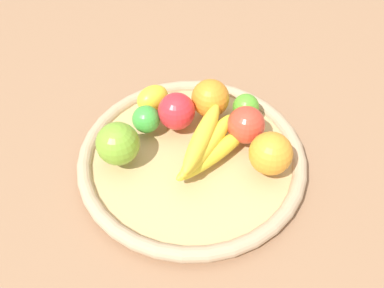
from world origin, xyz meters
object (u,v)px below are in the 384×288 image
(lime_1, at_px, (246,107))
(apple_2, at_px, (246,125))
(orange_1, at_px, (210,98))
(lemon_0, at_px, (153,98))
(orange_0, at_px, (271,153))
(apple_0, at_px, (176,111))
(banana_bunch, at_px, (208,145))
(apple_1, at_px, (118,144))
(lime_0, at_px, (146,119))

(lime_1, bearing_deg, apple_2, 145.10)
(lime_1, distance_m, orange_1, 0.07)
(lemon_0, relative_size, orange_0, 0.88)
(lime_1, bearing_deg, orange_1, 50.53)
(lime_1, relative_size, orange_1, 0.69)
(orange_0, relative_size, apple_0, 1.07)
(orange_0, bearing_deg, lemon_0, 24.41)
(lemon_0, bearing_deg, apple_2, -144.82)
(lime_1, relative_size, apple_2, 0.74)
(banana_bunch, xyz_separation_m, lemon_0, (0.15, 0.03, -0.01))
(banana_bunch, distance_m, lemon_0, 0.15)
(lemon_0, relative_size, orange_1, 0.90)
(lime_1, height_order, apple_2, apple_2)
(lemon_0, relative_size, apple_0, 0.94)
(apple_1, bearing_deg, apple_0, -79.31)
(apple_1, bearing_deg, orange_1, -83.62)
(lime_1, xyz_separation_m, apple_1, (0.02, 0.24, 0.01))
(banana_bunch, relative_size, lime_0, 3.38)
(orange_1, bearing_deg, apple_0, 88.70)
(lime_0, relative_size, orange_0, 0.70)
(lemon_0, distance_m, apple_0, 0.06)
(banana_bunch, height_order, apple_1, apple_1)
(orange_1, distance_m, orange_0, 0.16)
(apple_0, bearing_deg, apple_2, -134.78)
(lemon_0, distance_m, apple_2, 0.18)
(apple_0, bearing_deg, lime_1, -109.89)
(apple_1, bearing_deg, banana_bunch, -117.99)
(apple_0, bearing_deg, lemon_0, 15.52)
(apple_1, height_order, lime_0, apple_1)
(orange_1, height_order, apple_2, orange_1)
(lime_1, height_order, banana_bunch, banana_bunch)
(apple_1, distance_m, lime_0, 0.08)
(apple_1, xyz_separation_m, orange_0, (-0.14, -0.20, -0.00))
(lemon_0, distance_m, lime_0, 0.06)
(lime_1, xyz_separation_m, orange_1, (0.04, 0.05, 0.01))
(lemon_0, xyz_separation_m, apple_0, (-0.06, -0.02, 0.01))
(lime_0, bearing_deg, lemon_0, -37.48)
(orange_0, bearing_deg, apple_0, 27.54)
(apple_2, bearing_deg, orange_0, 177.07)
(banana_bunch, bearing_deg, apple_1, 62.01)
(orange_1, xyz_separation_m, apple_0, (0.00, 0.07, -0.00))
(banana_bunch, distance_m, orange_1, 0.11)
(lime_1, relative_size, orange_0, 0.68)
(banana_bunch, xyz_separation_m, apple_2, (0.00, -0.08, 0.00))
(banana_bunch, bearing_deg, lime_0, 29.66)
(lime_1, distance_m, lime_0, 0.18)
(apple_1, bearing_deg, lime_1, -94.87)
(apple_1, bearing_deg, lemon_0, -50.56)
(lime_0, bearing_deg, lime_1, -109.23)
(banana_bunch, relative_size, apple_2, 2.55)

